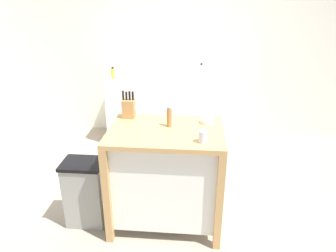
{
  "coord_description": "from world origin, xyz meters",
  "views": [
    {
      "loc": [
        0.15,
        -2.58,
        1.99
      ],
      "look_at": [
        -0.08,
        0.06,
        0.88
      ],
      "focal_mm": 33.88,
      "sensor_mm": 36.0,
      "label": 1
    }
  ],
  "objects_px": {
    "drinking_cup": "(203,137)",
    "trash_bin": "(86,192)",
    "bowl_ceramic_small": "(207,121)",
    "pepper_grinder": "(169,117)",
    "bottle_dish_soap": "(113,73)",
    "knife_block": "(129,108)",
    "bottle_hand_soap": "(201,73)",
    "sink_faucet": "(166,68)",
    "kitchen_island": "(166,172)"
  },
  "relations": [
    {
      "from": "drinking_cup",
      "to": "trash_bin",
      "type": "relative_size",
      "value": 0.15
    },
    {
      "from": "bowl_ceramic_small",
      "to": "trash_bin",
      "type": "xyz_separation_m",
      "value": [
        -1.07,
        -0.27,
        -0.63
      ]
    },
    {
      "from": "pepper_grinder",
      "to": "trash_bin",
      "type": "relative_size",
      "value": 0.3
    },
    {
      "from": "bowl_ceramic_small",
      "to": "bottle_dish_soap",
      "type": "xyz_separation_m",
      "value": [
        -1.24,
        1.55,
        0.03
      ]
    },
    {
      "from": "bowl_ceramic_small",
      "to": "drinking_cup",
      "type": "xyz_separation_m",
      "value": [
        -0.04,
        -0.4,
        0.03
      ]
    },
    {
      "from": "knife_block",
      "to": "bottle_hand_soap",
      "type": "relative_size",
      "value": 1.06
    },
    {
      "from": "drinking_cup",
      "to": "bottle_dish_soap",
      "type": "bearing_deg",
      "value": 121.47
    },
    {
      "from": "sink_faucet",
      "to": "bottle_dish_soap",
      "type": "relative_size",
      "value": 1.33
    },
    {
      "from": "bottle_dish_soap",
      "to": "knife_block",
      "type": "bearing_deg",
      "value": -70.55
    },
    {
      "from": "kitchen_island",
      "to": "bowl_ceramic_small",
      "type": "xyz_separation_m",
      "value": [
        0.35,
        0.18,
        0.43
      ]
    },
    {
      "from": "bowl_ceramic_small",
      "to": "drinking_cup",
      "type": "height_order",
      "value": "drinking_cup"
    },
    {
      "from": "kitchen_island",
      "to": "knife_block",
      "type": "bearing_deg",
      "value": 145.39
    },
    {
      "from": "bottle_dish_soap",
      "to": "drinking_cup",
      "type": "bearing_deg",
      "value": -58.53
    },
    {
      "from": "sink_faucet",
      "to": "bottle_dish_soap",
      "type": "distance_m",
      "value": 0.74
    },
    {
      "from": "knife_block",
      "to": "bottle_dish_soap",
      "type": "height_order",
      "value": "knife_block"
    },
    {
      "from": "drinking_cup",
      "to": "sink_faucet",
      "type": "distance_m",
      "value": 2.22
    },
    {
      "from": "knife_block",
      "to": "trash_bin",
      "type": "height_order",
      "value": "knife_block"
    },
    {
      "from": "kitchen_island",
      "to": "bottle_dish_soap",
      "type": "distance_m",
      "value": 2.0
    },
    {
      "from": "pepper_grinder",
      "to": "drinking_cup",
      "type": "bearing_deg",
      "value": -45.98
    },
    {
      "from": "kitchen_island",
      "to": "sink_faucet",
      "type": "height_order",
      "value": "sink_faucet"
    },
    {
      "from": "knife_block",
      "to": "drinking_cup",
      "type": "distance_m",
      "value": 0.82
    },
    {
      "from": "drinking_cup",
      "to": "pepper_grinder",
      "type": "distance_m",
      "value": 0.41
    },
    {
      "from": "trash_bin",
      "to": "sink_faucet",
      "type": "height_order",
      "value": "sink_faucet"
    },
    {
      "from": "drinking_cup",
      "to": "trash_bin",
      "type": "distance_m",
      "value": 1.23
    },
    {
      "from": "trash_bin",
      "to": "bottle_hand_soap",
      "type": "relative_size",
      "value": 2.64
    },
    {
      "from": "bottle_hand_soap",
      "to": "bottle_dish_soap",
      "type": "distance_m",
      "value": 1.19
    },
    {
      "from": "kitchen_island",
      "to": "trash_bin",
      "type": "bearing_deg",
      "value": -173.04
    },
    {
      "from": "bowl_ceramic_small",
      "to": "bottle_dish_soap",
      "type": "bearing_deg",
      "value": 128.61
    },
    {
      "from": "pepper_grinder",
      "to": "bottle_dish_soap",
      "type": "relative_size",
      "value": 1.13
    },
    {
      "from": "kitchen_island",
      "to": "drinking_cup",
      "type": "bearing_deg",
      "value": -35.66
    },
    {
      "from": "bowl_ceramic_small",
      "to": "bottle_hand_soap",
      "type": "distance_m",
      "value": 1.55
    },
    {
      "from": "kitchen_island",
      "to": "pepper_grinder",
      "type": "bearing_deg",
      "value": 73.91
    },
    {
      "from": "knife_block",
      "to": "bowl_ceramic_small",
      "type": "bearing_deg",
      "value": -5.72
    },
    {
      "from": "bottle_dish_soap",
      "to": "pepper_grinder",
      "type": "bearing_deg",
      "value": -61.21
    },
    {
      "from": "pepper_grinder",
      "to": "trash_bin",
      "type": "distance_m",
      "value": 1.04
    },
    {
      "from": "kitchen_island",
      "to": "pepper_grinder",
      "type": "xyz_separation_m",
      "value": [
        0.02,
        0.07,
        0.5
      ]
    },
    {
      "from": "pepper_grinder",
      "to": "trash_bin",
      "type": "height_order",
      "value": "pepper_grinder"
    },
    {
      "from": "trash_bin",
      "to": "knife_block",
      "type": "bearing_deg",
      "value": 43.46
    },
    {
      "from": "sink_faucet",
      "to": "bottle_dish_soap",
      "type": "xyz_separation_m",
      "value": [
        -0.71,
        -0.22,
        -0.03
      ]
    },
    {
      "from": "drinking_cup",
      "to": "bowl_ceramic_small",
      "type": "bearing_deg",
      "value": 83.74
    },
    {
      "from": "kitchen_island",
      "to": "sink_faucet",
      "type": "bearing_deg",
      "value": 95.23
    },
    {
      "from": "bowl_ceramic_small",
      "to": "drinking_cup",
      "type": "relative_size",
      "value": 1.27
    },
    {
      "from": "knife_block",
      "to": "bottle_dish_soap",
      "type": "distance_m",
      "value": 1.57
    },
    {
      "from": "bowl_ceramic_small",
      "to": "trash_bin",
      "type": "bearing_deg",
      "value": -165.91
    },
    {
      "from": "bowl_ceramic_small",
      "to": "pepper_grinder",
      "type": "xyz_separation_m",
      "value": [
        -0.33,
        -0.11,
        0.07
      ]
    },
    {
      "from": "trash_bin",
      "to": "kitchen_island",
      "type": "bearing_deg",
      "value": 6.96
    },
    {
      "from": "trash_bin",
      "to": "drinking_cup",
      "type": "bearing_deg",
      "value": -7.18
    },
    {
      "from": "drinking_cup",
      "to": "bottle_hand_soap",
      "type": "relative_size",
      "value": 0.4
    },
    {
      "from": "pepper_grinder",
      "to": "kitchen_island",
      "type": "bearing_deg",
      "value": -106.09
    },
    {
      "from": "bottle_dish_soap",
      "to": "bowl_ceramic_small",
      "type": "bearing_deg",
      "value": -51.39
    }
  ]
}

